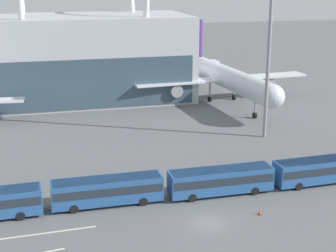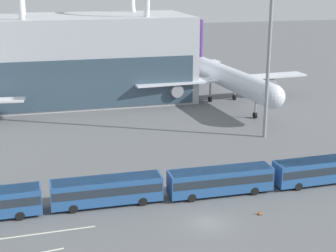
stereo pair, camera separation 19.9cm
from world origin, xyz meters
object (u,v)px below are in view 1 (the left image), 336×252
at_px(shuttle_bus_3, 322,169).
at_px(shuttle_bus_1, 107,189).
at_px(shuttle_bus_2, 221,179).
at_px(traffic_cone_1, 260,212).
at_px(airliner_at_gate_far, 223,76).
at_px(floodlight_mast, 271,4).

bearing_deg(shuttle_bus_3, shuttle_bus_1, 177.30).
xyz_separation_m(shuttle_bus_2, shuttle_bus_3, (13.52, 0.07, 0.00)).
bearing_deg(traffic_cone_1, airliner_at_gate_far, 74.18).
bearing_deg(traffic_cone_1, shuttle_bus_2, 110.42).
relative_size(shuttle_bus_2, floodlight_mast, 0.40).
bearing_deg(traffic_cone_1, floodlight_mast, 64.43).
relative_size(airliner_at_gate_far, traffic_cone_1, 70.36).
bearing_deg(shuttle_bus_2, shuttle_bus_1, 178.10).
xyz_separation_m(shuttle_bus_1, shuttle_bus_2, (13.52, -0.44, 0.00)).
height_order(shuttle_bus_2, traffic_cone_1, shuttle_bus_2).
distance_m(airliner_at_gate_far, floodlight_mast, 29.19).
xyz_separation_m(airliner_at_gate_far, floodlight_mast, (-1.92, -24.56, 15.66)).
bearing_deg(shuttle_bus_2, airliner_at_gate_far, 69.36).
xyz_separation_m(airliner_at_gate_far, traffic_cone_1, (-14.28, -50.39, -5.04)).
relative_size(shuttle_bus_2, shuttle_bus_3, 0.99).
bearing_deg(shuttle_bus_3, traffic_cone_1, -152.47).
bearing_deg(floodlight_mast, traffic_cone_1, -115.57).
height_order(shuttle_bus_1, traffic_cone_1, shuttle_bus_1).
distance_m(shuttle_bus_1, traffic_cone_1, 17.27).
relative_size(shuttle_bus_1, traffic_cone_1, 21.24).
bearing_deg(shuttle_bus_1, shuttle_bus_3, -0.63).
height_order(airliner_at_gate_far, shuttle_bus_2, airliner_at_gate_far).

